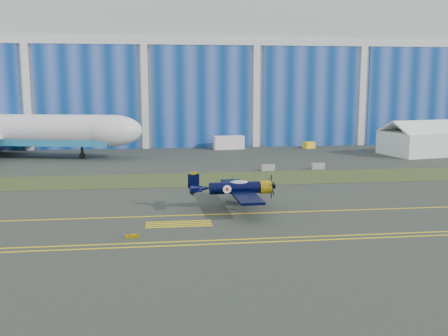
{
  "coord_description": "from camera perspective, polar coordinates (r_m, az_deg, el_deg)",
  "views": [
    {
      "loc": [
        -19.79,
        -54.34,
        12.61
      ],
      "look_at": [
        -12.02,
        6.27,
        2.74
      ],
      "focal_mm": 42.0,
      "sensor_mm": 36.0,
      "label": 1
    }
  ],
  "objects": [
    {
      "name": "ground",
      "position": [
        59.2,
        12.43,
        -3.34
      ],
      "size": [
        260.0,
        260.0,
        0.0
      ],
      "primitive_type": "plane",
      "color": "#313630",
      "rests_on": "ground"
    },
    {
      "name": "barrier_b",
      "position": [
        79.26,
        10.2,
        0.21
      ],
      "size": [
        2.06,
        0.83,
        0.9
      ],
      "primitive_type": "cube",
      "rotation": [
        0.0,
        0.0,
        0.12
      ],
      "color": "gray",
      "rests_on": "ground"
    },
    {
      "name": "tug",
      "position": [
        104.47,
        9.23,
        2.47
      ],
      "size": [
        2.5,
        2.08,
        1.25
      ],
      "primitive_type": "cube",
      "rotation": [
        0.0,
        0.0,
        0.41
      ],
      "color": "yellow",
      "rests_on": "ground"
    },
    {
      "name": "guard_board_left",
      "position": [
        44.19,
        -9.96,
        -7.31
      ],
      "size": [
        1.2,
        0.15,
        0.35
      ],
      "primitive_type": "cube",
      "color": "yellow",
      "rests_on": "ground"
    },
    {
      "name": "shipping_container",
      "position": [
        101.98,
        0.49,
        2.79
      ],
      "size": [
        6.06,
        2.91,
        2.54
      ],
      "primitive_type": "cube",
      "rotation": [
        0.0,
        0.0,
        0.1
      ],
      "color": "white",
      "rests_on": "ground"
    },
    {
      "name": "grass_median",
      "position": [
        72.26,
        8.71,
        -0.96
      ],
      "size": [
        260.0,
        10.0,
        0.02
      ],
      "primitive_type": "cube",
      "color": "#475128",
      "rests_on": "ground"
    },
    {
      "name": "barrier_a",
      "position": [
        76.89,
        4.79,
        0.05
      ],
      "size": [
        2.05,
        0.81,
        0.9
      ],
      "primitive_type": "cube",
      "rotation": [
        0.0,
        0.0,
        0.11
      ],
      "color": "gray",
      "rests_on": "ground"
    },
    {
      "name": "tent",
      "position": [
        100.29,
        20.88,
        3.14
      ],
      "size": [
        15.02,
        12.22,
        6.2
      ],
      "rotation": [
        0.0,
        0.0,
        0.2
      ],
      "color": "white",
      "rests_on": "ground"
    },
    {
      "name": "taxiway_centreline",
      "position": [
        54.64,
        14.19,
        -4.44
      ],
      "size": [
        200.0,
        0.2,
        0.02
      ],
      "primitive_type": "cube",
      "color": "yellow",
      "rests_on": "ground"
    },
    {
      "name": "edge_line_far",
      "position": [
        47.1,
        17.97,
        -6.8
      ],
      "size": [
        80.0,
        0.2,
        0.02
      ],
      "primitive_type": "cube",
      "color": "yellow",
      "rests_on": "ground"
    },
    {
      "name": "warbird",
      "position": [
        53.23,
        1.23,
        -2.17
      ],
      "size": [
        10.4,
        12.41,
        3.59
      ],
      "rotation": [
        0.0,
        0.0,
        0.03
      ],
      "color": "black",
      "rests_on": "ground"
    },
    {
      "name": "hold_short_ladder",
      "position": [
        47.97,
        -4.94,
        -6.09
      ],
      "size": [
        6.0,
        2.4,
        0.02
      ],
      "primitive_type": null,
      "color": "yellow",
      "rests_on": "ground"
    },
    {
      "name": "hangar",
      "position": [
        127.69,
        1.64,
        10.23
      ],
      "size": [
        220.0,
        45.7,
        30.0
      ],
      "color": "silver",
      "rests_on": "ground"
    },
    {
      "name": "edge_line_near",
      "position": [
        46.24,
        18.5,
        -7.12
      ],
      "size": [
        80.0,
        0.2,
        0.02
      ],
      "primitive_type": "cube",
      "color": "yellow",
      "rests_on": "ground"
    }
  ]
}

